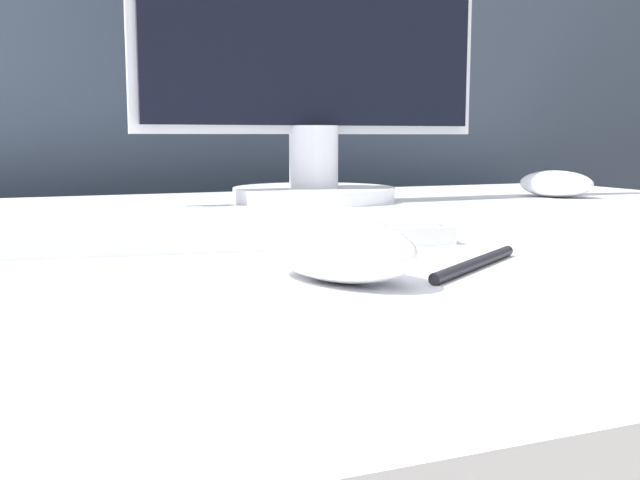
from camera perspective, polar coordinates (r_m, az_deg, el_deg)
partition_panel at (r=1.39m, az=-14.24°, el=-3.36°), size 5.00×0.03×1.18m
computer_mouse_near at (r=0.48m, az=1.57°, el=-0.77°), size 0.11×0.13×0.04m
keyboard at (r=0.65m, az=-9.13°, el=0.69°), size 0.44×0.18×0.02m
monitor at (r=1.08m, az=-0.53°, el=15.78°), size 0.51×0.23×0.48m
computer_mouse_far at (r=1.19m, az=17.54°, el=4.10°), size 0.12×0.13×0.04m
pen at (r=0.53m, az=11.73°, el=-1.76°), size 0.12×0.09×0.01m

